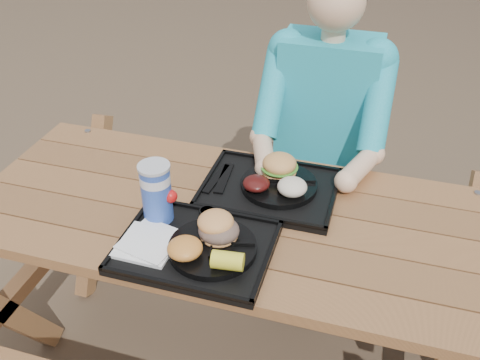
# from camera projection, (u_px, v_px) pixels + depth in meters

# --- Properties ---
(ground) EXTENTS (60.00, 60.00, 0.00)m
(ground) POSITION_uv_depth(u_px,v_px,m) (240.00, 358.00, 2.17)
(ground) COLOR #999999
(ground) RESTS_ON ground
(picnic_table) EXTENTS (1.80, 1.49, 0.75)m
(picnic_table) POSITION_uv_depth(u_px,v_px,m) (240.00, 293.00, 1.95)
(picnic_table) COLOR #999999
(picnic_table) RESTS_ON ground
(tray_near) EXTENTS (0.45, 0.35, 0.02)m
(tray_near) POSITION_uv_depth(u_px,v_px,m) (196.00, 248.00, 1.59)
(tray_near) COLOR black
(tray_near) RESTS_ON picnic_table
(tray_far) EXTENTS (0.45, 0.35, 0.02)m
(tray_far) POSITION_uv_depth(u_px,v_px,m) (270.00, 190.00, 1.83)
(tray_far) COLOR black
(tray_far) RESTS_ON picnic_table
(plate_near) EXTENTS (0.26, 0.26, 0.02)m
(plate_near) POSITION_uv_depth(u_px,v_px,m) (213.00, 248.00, 1.56)
(plate_near) COLOR black
(plate_near) RESTS_ON tray_near
(plate_far) EXTENTS (0.26, 0.26, 0.02)m
(plate_far) POSITION_uv_depth(u_px,v_px,m) (279.00, 185.00, 1.82)
(plate_far) COLOR black
(plate_far) RESTS_ON tray_far
(napkin_stack) EXTENTS (0.17, 0.17, 0.02)m
(napkin_stack) POSITION_uv_depth(u_px,v_px,m) (147.00, 243.00, 1.57)
(napkin_stack) COLOR white
(napkin_stack) RESTS_ON tray_near
(soda_cup) EXTENTS (0.09, 0.09, 0.19)m
(soda_cup) POSITION_uv_depth(u_px,v_px,m) (157.00, 194.00, 1.63)
(soda_cup) COLOR #163CA7
(soda_cup) RESTS_ON tray_near
(condiment_bbq) EXTENTS (0.05, 0.05, 0.03)m
(condiment_bbq) POSITION_uv_depth(u_px,v_px,m) (207.00, 214.00, 1.68)
(condiment_bbq) COLOR black
(condiment_bbq) RESTS_ON tray_near
(condiment_mustard) EXTENTS (0.05, 0.05, 0.03)m
(condiment_mustard) POSITION_uv_depth(u_px,v_px,m) (225.00, 220.00, 1.65)
(condiment_mustard) COLOR yellow
(condiment_mustard) RESTS_ON tray_near
(sandwich) EXTENTS (0.11, 0.11, 0.12)m
(sandwich) POSITION_uv_depth(u_px,v_px,m) (219.00, 221.00, 1.55)
(sandwich) COLOR #F09E54
(sandwich) RESTS_ON plate_near
(mac_cheese) EXTENTS (0.10, 0.10, 0.05)m
(mac_cheese) POSITION_uv_depth(u_px,v_px,m) (185.00, 248.00, 1.50)
(mac_cheese) COLOR gold
(mac_cheese) RESTS_ON plate_near
(corn_cob) EXTENTS (0.10, 0.10, 0.05)m
(corn_cob) POSITION_uv_depth(u_px,v_px,m) (228.00, 261.00, 1.46)
(corn_cob) COLOR #FFF335
(corn_cob) RESTS_ON plate_near
(cutlery_far) EXTENTS (0.05, 0.19, 0.01)m
(cutlery_far) POSITION_uv_depth(u_px,v_px,m) (224.00, 178.00, 1.86)
(cutlery_far) COLOR black
(cutlery_far) RESTS_ON tray_far
(burger) EXTENTS (0.12, 0.12, 0.11)m
(burger) POSITION_uv_depth(u_px,v_px,m) (280.00, 160.00, 1.83)
(burger) COLOR #E69C51
(burger) RESTS_ON plate_far
(baked_beans) EXTENTS (0.09, 0.09, 0.04)m
(baked_beans) POSITION_uv_depth(u_px,v_px,m) (256.00, 183.00, 1.77)
(baked_beans) COLOR #430F0D
(baked_beans) RESTS_ON plate_far
(potato_salad) EXTENTS (0.10, 0.10, 0.05)m
(potato_salad) POSITION_uv_depth(u_px,v_px,m) (292.00, 187.00, 1.74)
(potato_salad) COLOR #F1E5CC
(potato_salad) RESTS_ON plate_far
(diner) EXTENTS (0.48, 0.84, 1.28)m
(diner) POSITION_uv_depth(u_px,v_px,m) (322.00, 152.00, 2.26)
(diner) COLOR teal
(diner) RESTS_ON ground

